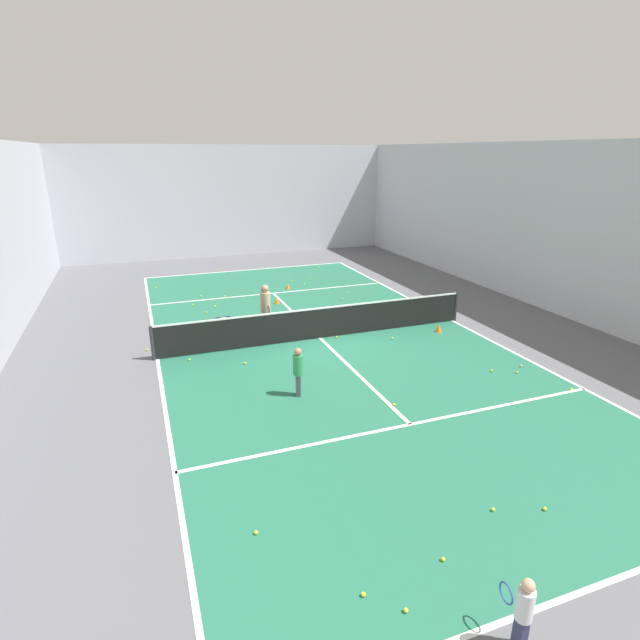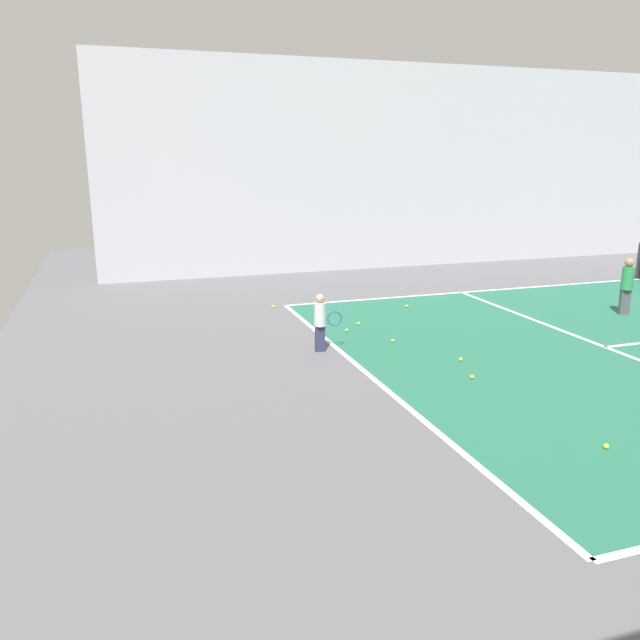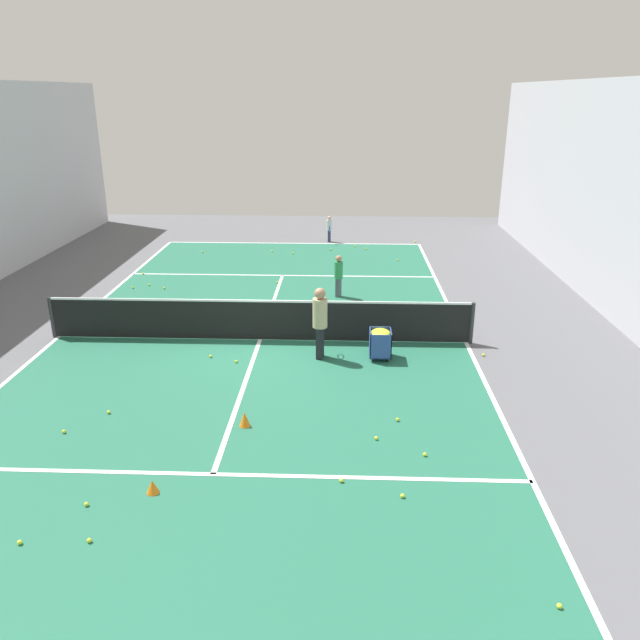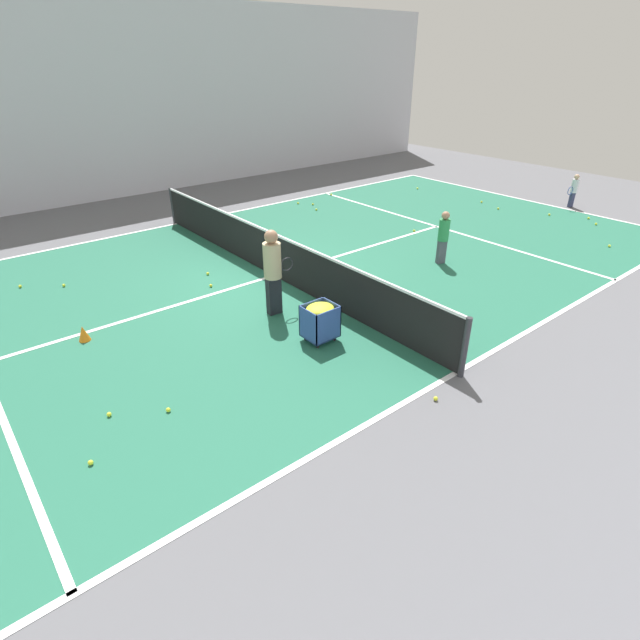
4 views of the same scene
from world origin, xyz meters
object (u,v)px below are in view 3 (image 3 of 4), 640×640
object	(u,v)px
player_near_baseline	(329,227)
training_cone_1	(114,321)
tennis_net	(259,320)
child_midcourt	(339,273)
ball_cart	(380,338)
coach_at_net	(320,318)
training_cone_0	(153,487)

from	to	relation	value
player_near_baseline	training_cone_1	world-z (taller)	player_near_baseline
tennis_net	child_midcourt	bearing A→B (deg)	-117.92
player_near_baseline	ball_cart	distance (m)	12.35
player_near_baseline	ball_cart	bearing A→B (deg)	12.51
training_cone_1	coach_at_net	bearing A→B (deg)	161.35
coach_at_net	training_cone_1	xyz separation A→B (m)	(5.66, -1.91, -0.84)
player_near_baseline	training_cone_0	distance (m)	17.89
player_near_baseline	child_midcourt	xyz separation A→B (m)	(-0.47, 7.51, 0.12)
training_cone_0	coach_at_net	bearing A→B (deg)	-113.96
coach_at_net	child_midcourt	size ratio (longest dim) A/B	1.33
child_midcourt	training_cone_0	size ratio (longest dim) A/B	5.82
training_cone_0	child_midcourt	bearing A→B (deg)	-105.36
ball_cart	training_cone_1	world-z (taller)	ball_cart
training_cone_1	ball_cart	bearing A→B (deg)	165.00
child_midcourt	ball_cart	size ratio (longest dim) A/B	1.81
ball_cart	tennis_net	bearing A→B (deg)	-19.14
tennis_net	training_cone_1	world-z (taller)	tennis_net
player_near_baseline	child_midcourt	size ratio (longest dim) A/B	0.84
training_cone_0	tennis_net	bearing A→B (deg)	-97.40
tennis_net	training_cone_1	size ratio (longest dim) A/B	35.67
tennis_net	player_near_baseline	size ratio (longest dim) A/B	9.85
tennis_net	training_cone_0	size ratio (longest dim) A/B	47.91
child_midcourt	ball_cart	distance (m)	4.86
player_near_baseline	ball_cart	size ratio (longest dim) A/B	1.52
coach_at_net	ball_cart	world-z (taller)	coach_at_net
tennis_net	player_near_baseline	xyz separation A→B (m)	(-1.49, -11.21, 0.07)
tennis_net	player_near_baseline	bearing A→B (deg)	-97.55
training_cone_1	child_midcourt	bearing A→B (deg)	-154.81
ball_cart	training_cone_0	world-z (taller)	ball_cart
tennis_net	training_cone_0	distance (m)	6.58
training_cone_0	training_cone_1	size ratio (longest dim) A/B	0.74
coach_at_net	child_midcourt	xyz separation A→B (m)	(-0.38, -4.75, -0.24)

